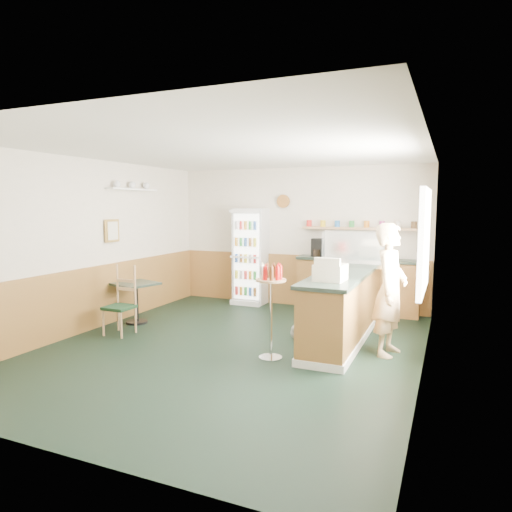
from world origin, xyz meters
The scene contains 13 objects.
ground centered at (0.00, 0.00, 0.00)m, with size 6.00×6.00×0.00m, color black.
room_envelope centered at (-0.23, 0.73, 1.52)m, with size 5.04×6.02×2.72m.
service_counter centered at (1.35, 1.07, 0.46)m, with size 0.68×3.01×1.01m.
back_counter centered at (1.19, 2.80, 0.55)m, with size 2.24×0.42×1.69m.
drinks_fridge centered at (-0.92, 2.74, 0.95)m, with size 0.63×0.53×1.91m.
display_case centered at (1.35, 1.72, 1.28)m, with size 0.96×0.50×0.55m.
cash_register centered at (1.35, 0.15, 1.12)m, with size 0.37×0.39×0.21m, color beige.
shopkeeper centered at (2.05, 0.56, 0.87)m, with size 0.58×0.42×1.75m, color tan.
condiment_stand centered at (0.67, -0.21, 0.83)m, with size 0.39×0.39×1.21m.
newspaper_rack centered at (0.99, 0.92, 0.48)m, with size 0.09×0.42×0.50m.
cafe_table centered at (-2.05, 0.56, 0.48)m, with size 0.79×0.79×0.69m.
cafe_chair centered at (-1.86, 0.00, 0.55)m, with size 0.39×0.39×1.06m.
dog_doorstop centered at (0.73, 0.71, 0.12)m, with size 0.20×0.26×0.24m.
Camera 1 is at (2.75, -5.54, 1.97)m, focal length 32.00 mm.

